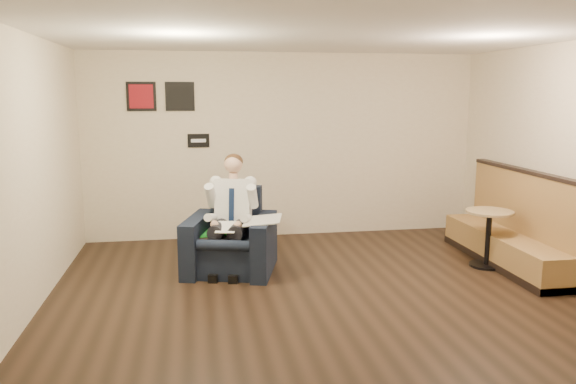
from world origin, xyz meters
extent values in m
plane|color=black|center=(0.00, 0.00, 0.00)|extent=(6.00, 6.00, 0.00)
cube|color=#F0E2C4|center=(0.00, 3.00, 1.40)|extent=(6.00, 0.02, 2.80)
cube|color=#F0E2C4|center=(0.00, -3.00, 1.40)|extent=(6.00, 0.02, 2.80)
cube|color=#F0E2C4|center=(-3.00, 0.00, 1.40)|extent=(0.02, 6.00, 2.80)
cube|color=white|center=(0.00, 0.00, 2.80)|extent=(6.00, 6.00, 0.02)
cube|color=black|center=(-1.30, 2.98, 1.50)|extent=(0.32, 0.02, 0.20)
cube|color=maroon|center=(-2.10, 2.98, 2.15)|extent=(0.42, 0.03, 0.42)
cube|color=black|center=(-1.55, 2.98, 2.15)|extent=(0.42, 0.03, 0.42)
cube|color=black|center=(-0.95, 1.30, 0.50)|extent=(1.28, 1.28, 1.01)
cube|color=white|center=(-1.02, 1.07, 0.62)|extent=(0.29, 0.37, 0.01)
cube|color=silver|center=(-0.57, 1.09, 0.69)|extent=(0.55, 0.63, 0.01)
cube|color=black|center=(-1.20, 1.36, 0.24)|extent=(0.59, 0.59, 0.48)
cube|color=green|center=(-1.24, 1.34, 0.49)|extent=(0.52, 0.40, 0.01)
cylinder|color=white|center=(-1.01, 1.49, 0.53)|extent=(0.09, 0.09, 0.10)
cube|color=black|center=(-1.15, 1.53, 0.48)|extent=(0.16, 0.10, 0.01)
cube|color=olive|center=(2.59, 1.00, 0.61)|extent=(0.57, 2.38, 1.22)
cylinder|color=tan|center=(2.30, 0.94, 0.37)|extent=(0.72, 0.72, 0.73)
camera|label=1|loc=(-1.37, -5.48, 2.20)|focal=35.00mm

